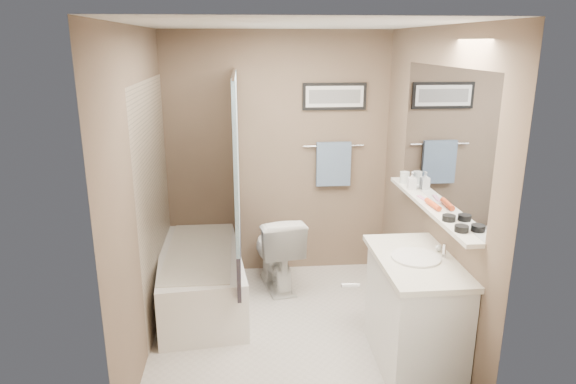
{
  "coord_description": "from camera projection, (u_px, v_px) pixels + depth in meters",
  "views": [
    {
      "loc": [
        -0.36,
        -3.7,
        2.28
      ],
      "look_at": [
        0.0,
        0.15,
        1.15
      ],
      "focal_mm": 32.0,
      "sensor_mm": 36.0,
      "label": 1
    }
  ],
  "objects": [
    {
      "name": "ground",
      "position": [
        290.0,
        331.0,
        4.21
      ],
      "size": [
        2.5,
        2.5,
        0.0
      ],
      "primitive_type": "plane",
      "color": "beige",
      "rests_on": "ground"
    },
    {
      "name": "ceiling",
      "position": [
        290.0,
        27.0,
        3.54
      ],
      "size": [
        2.2,
        2.5,
        0.04
      ],
      "primitive_type": "cube",
      "color": "white",
      "rests_on": "wall_back"
    },
    {
      "name": "wall_back",
      "position": [
        278.0,
        157.0,
        5.05
      ],
      "size": [
        2.2,
        0.04,
        2.4
      ],
      "primitive_type": "cube",
      "color": "brown",
      "rests_on": "ground"
    },
    {
      "name": "wall_front",
      "position": [
        312.0,
        256.0,
        2.7
      ],
      "size": [
        2.2,
        0.04,
        2.4
      ],
      "primitive_type": "cube",
      "color": "brown",
      "rests_on": "ground"
    },
    {
      "name": "wall_left",
      "position": [
        144.0,
        195.0,
        3.78
      ],
      "size": [
        0.04,
        2.5,
        2.4
      ],
      "primitive_type": "cube",
      "color": "brown",
      "rests_on": "ground"
    },
    {
      "name": "wall_right",
      "position": [
        429.0,
        188.0,
        3.97
      ],
      "size": [
        0.04,
        2.5,
        2.4
      ],
      "primitive_type": "cube",
      "color": "brown",
      "rests_on": "ground"
    },
    {
      "name": "tile_surround",
      "position": [
        155.0,
        201.0,
        4.31
      ],
      "size": [
        0.02,
        1.55,
        2.0
      ],
      "primitive_type": "cube",
      "color": "tan",
      "rests_on": "wall_left"
    },
    {
      "name": "curtain_rod",
      "position": [
        234.0,
        72.0,
        4.08
      ],
      "size": [
        0.02,
        1.55,
        0.02
      ],
      "primitive_type": "cylinder",
      "rotation": [
        1.57,
        0.0,
        0.0
      ],
      "color": "silver",
      "rests_on": "wall_left"
    },
    {
      "name": "curtain_upper",
      "position": [
        236.0,
        153.0,
        4.26
      ],
      "size": [
        0.03,
        1.45,
        1.28
      ],
      "primitive_type": "cube",
      "color": "silver",
      "rests_on": "curtain_rod"
    },
    {
      "name": "curtain_lower",
      "position": [
        239.0,
        244.0,
        4.49
      ],
      "size": [
        0.03,
        1.45,
        0.36
      ],
      "primitive_type": "cube",
      "color": "#232642",
      "rests_on": "curtain_rod"
    },
    {
      "name": "mirror",
      "position": [
        442.0,
        137.0,
        3.71
      ],
      "size": [
        0.02,
        1.6,
        1.0
      ],
      "primitive_type": "cube",
      "color": "silver",
      "rests_on": "wall_right"
    },
    {
      "name": "shelf",
      "position": [
        429.0,
        206.0,
        3.85
      ],
      "size": [
        0.12,
        1.6,
        0.03
      ],
      "primitive_type": "cube",
      "color": "silver",
      "rests_on": "wall_right"
    },
    {
      "name": "towel_bar",
      "position": [
        334.0,
        146.0,
        5.05
      ],
      "size": [
        0.6,
        0.02,
        0.02
      ],
      "primitive_type": "cylinder",
      "rotation": [
        0.0,
        1.57,
        0.0
      ],
      "color": "silver",
      "rests_on": "wall_back"
    },
    {
      "name": "towel",
      "position": [
        333.0,
        164.0,
        5.08
      ],
      "size": [
        0.34,
        0.05,
        0.44
      ],
      "primitive_type": "cube",
      "color": "#86A4C3",
      "rests_on": "towel_bar"
    },
    {
      "name": "art_frame",
      "position": [
        334.0,
        96.0,
        4.93
      ],
      "size": [
        0.62,
        0.02,
        0.26
      ],
      "primitive_type": "cube",
      "color": "black",
      "rests_on": "wall_back"
    },
    {
      "name": "art_mat",
      "position": [
        335.0,
        97.0,
        4.92
      ],
      "size": [
        0.56,
        0.0,
        0.2
      ],
      "primitive_type": "cube",
      "color": "white",
      "rests_on": "art_frame"
    },
    {
      "name": "art_image",
      "position": [
        335.0,
        97.0,
        4.92
      ],
      "size": [
        0.5,
        0.0,
        0.13
      ],
      "primitive_type": "cube",
      "color": "#595959",
      "rests_on": "art_mat"
    },
    {
      "name": "door",
      "position": [
        412.0,
        287.0,
        2.79
      ],
      "size": [
        0.8,
        0.02,
        2.0
      ],
      "primitive_type": "cube",
      "color": "silver",
      "rests_on": "wall_front"
    },
    {
      "name": "door_handle",
      "position": [
        350.0,
        285.0,
        2.81
      ],
      "size": [
        0.1,
        0.02,
        0.02
      ],
      "primitive_type": "cylinder",
      "rotation": [
        0.0,
        1.57,
        0.0
      ],
      "color": "silver",
      "rests_on": "door"
    },
    {
      "name": "bathtub",
      "position": [
        201.0,
        277.0,
        4.61
      ],
      "size": [
        0.84,
        1.56,
        0.5
      ],
      "primitive_type": "cube",
      "rotation": [
        0.0,
        0.0,
        0.1
      ],
      "color": "white",
      "rests_on": "ground"
    },
    {
      "name": "tub_rim",
      "position": [
        199.0,
        252.0,
        4.54
      ],
      "size": [
        0.56,
        1.36,
        0.02
      ],
      "primitive_type": "cube",
      "color": "silver",
      "rests_on": "bathtub"
    },
    {
      "name": "toilet",
      "position": [
        276.0,
        250.0,
        4.91
      ],
      "size": [
        0.53,
        0.78,
        0.74
      ],
      "primitive_type": "imported",
      "rotation": [
        0.0,
        0.0,
        3.32
      ],
      "color": "white",
      "rests_on": "ground"
    },
    {
      "name": "vanity",
      "position": [
        414.0,
        315.0,
        3.68
      ],
      "size": [
        0.52,
        0.91,
        0.8
      ],
      "primitive_type": "cube",
      "rotation": [
        0.0,
        0.0,
        -0.02
      ],
      "color": "silver",
      "rests_on": "ground"
    },
    {
      "name": "countertop",
      "position": [
        417.0,
        261.0,
        3.56
      ],
      "size": [
        0.54,
        0.96,
        0.04
      ],
      "primitive_type": "cube",
      "color": "silver",
      "rests_on": "vanity"
    },
    {
      "name": "sink_basin",
      "position": [
        416.0,
        257.0,
        3.55
      ],
      "size": [
        0.34,
        0.34,
        0.01
      ],
      "primitive_type": "cylinder",
      "color": "silver",
      "rests_on": "countertop"
    },
    {
      "name": "faucet_spout",
      "position": [
        444.0,
        251.0,
        3.56
      ],
      "size": [
        0.02,
        0.02,
        0.1
      ],
      "primitive_type": "cylinder",
      "color": "silver",
      "rests_on": "countertop"
    },
    {
      "name": "faucet_knob",
      "position": [
        439.0,
        248.0,
        3.66
      ],
      "size": [
        0.05,
        0.05,
        0.05
      ],
      "primitive_type": "sphere",
      "color": "silver",
      "rests_on": "countertop"
    },
    {
      "name": "candle_bowl_near",
      "position": [
        462.0,
        229.0,
        3.28
      ],
      "size": [
        0.09,
        0.09,
        0.04
      ],
      "primitive_type": "cylinder",
      "color": "black",
      "rests_on": "shelf"
    },
    {
      "name": "candle_bowl_far",
      "position": [
        449.0,
        218.0,
        3.48
      ],
      "size": [
        0.09,
        0.09,
        0.04
      ],
      "primitive_type": "cylinder",
      "color": "black",
      "rests_on": "shelf"
    },
    {
      "name": "hair_brush_front",
      "position": [
        433.0,
        204.0,
        3.76
      ],
      "size": [
        0.05,
        0.22,
        0.04
      ],
      "primitive_type": "cylinder",
      "rotation": [
        1.57,
        0.0,
        0.06
      ],
      "color": "#DC4A1F",
      "rests_on": "shelf"
    },
    {
      "name": "pink_comb",
      "position": [
        423.0,
        198.0,
        3.97
      ],
      "size": [
        0.05,
        0.16,
        0.01
      ],
      "primitive_type": "cube",
      "rotation": [
        0.0,
        0.0,
        0.12
      ],
      "color": "pink",
      "rests_on": "shelf"
    },
    {
      "name": "glass_jar",
      "position": [
        405.0,
        178.0,
        4.4
      ],
      "size": [
        0.08,
        0.08,
        0.1
      ],
      "primitive_type": "cylinder",
      "color": "silver",
      "rests_on": "shelf"
    },
    {
      "name": "soap_bottle",
      "position": [
        412.0,
        181.0,
        4.21
      ],
      "size": [
        0.07,
        0.07,
        0.15
      ],
      "primitive_type": "imported",
      "rotation": [
        0.0,
        0.0,
        -0.09
      ],
      "color": "#999999",
      "rests_on": "shelf"
    }
  ]
}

